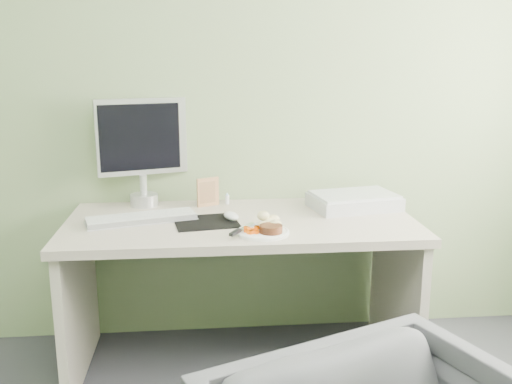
{
  "coord_description": "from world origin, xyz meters",
  "views": [
    {
      "loc": [
        -0.17,
        -0.89,
        1.46
      ],
      "look_at": [
        0.06,
        1.5,
        0.89
      ],
      "focal_mm": 40.0,
      "sensor_mm": 36.0,
      "label": 1
    }
  ],
  "objects": [
    {
      "name": "keyboard",
      "position": [
        -0.45,
        1.63,
        0.75
      ],
      "size": [
        0.51,
        0.27,
        0.02
      ],
      "primitive_type": "cube",
      "rotation": [
        0.0,
        0.0,
        0.28
      ],
      "color": "white",
      "rests_on": "desk"
    },
    {
      "name": "desk",
      "position": [
        0.0,
        1.62,
        0.55
      ],
      "size": [
        1.6,
        0.75,
        0.73
      ],
      "color": "beige",
      "rests_on": "floor"
    },
    {
      "name": "computer_mouse",
      "position": [
        -0.05,
        1.62,
        0.75
      ],
      "size": [
        0.09,
        0.12,
        0.04
      ],
      "primitive_type": "ellipsoid",
      "rotation": [
        0.0,
        0.0,
        0.37
      ],
      "color": "white",
      "rests_on": "desk"
    },
    {
      "name": "steak_knife",
      "position": [
        -0.03,
        1.38,
        0.75
      ],
      "size": [
        0.12,
        0.18,
        0.01
      ],
      "rotation": [
        0.0,
        0.0,
        1.03
      ],
      "color": "silver",
      "rests_on": "plate"
    },
    {
      "name": "mousepad",
      "position": [
        -0.16,
        1.59,
        0.73
      ],
      "size": [
        0.31,
        0.28,
        0.0
      ],
      "primitive_type": "cube",
      "rotation": [
        0.0,
        0.0,
        0.15
      ],
      "color": "black",
      "rests_on": "desk"
    },
    {
      "name": "potato_pile",
      "position": [
        0.11,
        1.46,
        0.77
      ],
      "size": [
        0.13,
        0.11,
        0.06
      ],
      "primitive_type": "ellipsoid",
      "rotation": [
        0.0,
        0.0,
        0.37
      ],
      "color": "tan",
      "rests_on": "plate"
    },
    {
      "name": "wall_back",
      "position": [
        0.0,
        2.0,
        1.35
      ],
      "size": [
        3.5,
        0.0,
        3.5
      ],
      "primitive_type": "plane",
      "rotation": [
        1.57,
        0.0,
        0.0
      ],
      "color": "gray",
      "rests_on": "floor"
    },
    {
      "name": "plate",
      "position": [
        0.08,
        1.4,
        0.74
      ],
      "size": [
        0.22,
        0.22,
        0.01
      ],
      "primitive_type": "cylinder",
      "color": "white",
      "rests_on": "desk"
    },
    {
      "name": "carrot_heap",
      "position": [
        0.03,
        1.39,
        0.76
      ],
      "size": [
        0.07,
        0.07,
        0.04
      ],
      "primitive_type": "cube",
      "rotation": [
        0.0,
        0.0,
        0.38
      ],
      "color": "#FF5905",
      "rests_on": "plate"
    },
    {
      "name": "steak",
      "position": [
        0.11,
        1.38,
        0.76
      ],
      "size": [
        0.12,
        0.12,
        0.03
      ],
      "primitive_type": "cylinder",
      "rotation": [
        0.0,
        0.0,
        0.23
      ],
      "color": "black",
      "rests_on": "plate"
    },
    {
      "name": "monitor",
      "position": [
        -0.47,
        1.94,
        1.03
      ],
      "size": [
        0.44,
        0.18,
        0.53
      ],
      "rotation": [
        0.0,
        0.0,
        0.29
      ],
      "color": "silver",
      "rests_on": "desk"
    },
    {
      "name": "scanner",
      "position": [
        0.57,
        1.77,
        0.76
      ],
      "size": [
        0.46,
        0.35,
        0.06
      ],
      "primitive_type": "cube",
      "rotation": [
        0.0,
        0.0,
        0.19
      ],
      "color": "#B5B7BD",
      "rests_on": "desk"
    },
    {
      "name": "eyedrop_bottle",
      "position": [
        -0.05,
        1.91,
        0.76
      ],
      "size": [
        0.02,
        0.02,
        0.06
      ],
      "color": "white",
      "rests_on": "desk"
    },
    {
      "name": "photo_frame",
      "position": [
        -0.15,
        1.88,
        0.8
      ],
      "size": [
        0.11,
        0.06,
        0.14
      ],
      "primitive_type": "cube",
      "rotation": [
        0.0,
        0.0,
        0.42
      ],
      "color": "#A26C4B",
      "rests_on": "desk"
    }
  ]
}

